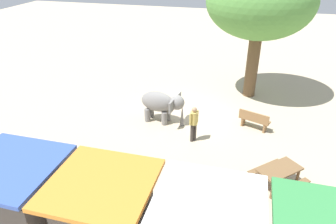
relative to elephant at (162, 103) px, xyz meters
name	(u,v)px	position (x,y,z in m)	size (l,w,h in m)	color
ground_plane	(188,114)	(-1.07, -1.05, -0.96)	(60.00, 60.00, 0.00)	#BAA88C
elephant	(162,103)	(0.00, 0.00, 0.00)	(2.18, 1.46, 1.50)	slate
person_handler	(194,121)	(-1.77, 1.26, -0.01)	(0.32, 0.44, 1.62)	#3F3833
shade_tree_main	(261,2)	(-3.90, -4.20, 4.10)	(5.40, 4.95, 7.02)	brown
wooden_bench	(254,120)	(-4.25, -0.44, -0.49)	(1.45, 0.85, 0.88)	olive
picnic_table_near	(279,173)	(-5.17, 3.42, -0.37)	(2.11, 2.11, 0.78)	brown
market_stall_orange	(106,223)	(-0.64, 7.44, 0.18)	(2.50, 2.50, 2.52)	#59514C
market_stall_blue	(20,204)	(1.96, 7.44, 0.18)	(2.50, 2.50, 2.52)	#59514C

